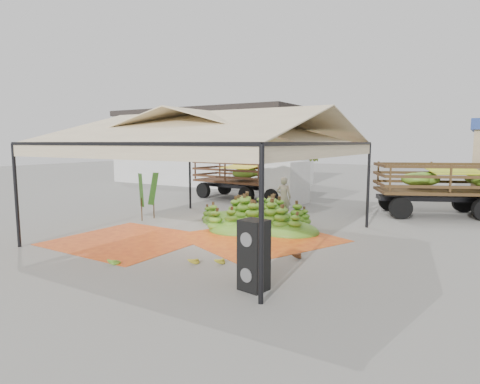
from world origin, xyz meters
The scene contains 17 objects.
ground centered at (0.00, 0.00, 0.00)m, with size 90.00×90.00×0.00m, color slate.
canopy_tent centered at (0.00, 0.00, 3.30)m, with size 8.10×8.10×4.00m.
building_white centered at (-10.00, 14.00, 2.71)m, with size 14.30×6.30×5.40m.
tarp_left centered at (-1.87, -1.79, 0.01)m, with size 4.08×3.89×0.01m, color orange.
tarp_right centered at (1.47, 0.60, 0.01)m, with size 4.07×4.27×0.01m, color orange.
banana_heap centered at (0.67, 2.03, 0.54)m, with size 5.02×4.12×1.08m, color #447217.
hand_yellow_a centered at (1.31, -2.64, 0.11)m, with size 0.46×0.38×0.21m, color gold.
hand_yellow_b centered at (1.86, -2.32, 0.11)m, with size 0.48×0.39×0.22m, color gold.
hand_red_a centered at (3.42, -3.15, 0.09)m, with size 0.38×0.31×0.17m, color #581D14.
hand_red_b centered at (3.32, -0.88, 0.11)m, with size 0.48×0.40×0.22m, color #5E2F15.
hand_green centered at (-0.35, -3.70, 0.10)m, with size 0.42×0.35×0.19m, color #55821B.
hanging_bunches centered at (1.54, -0.84, 2.62)m, with size 4.74×0.24×0.20m.
speaker_stack centered at (3.53, -3.44, 0.74)m, with size 0.61×0.55×1.47m.
banana_leaves centered at (-3.70, 1.14, 0.00)m, with size 0.96×1.36×3.70m, color #2A7820, non-canonical shape.
vendor centered at (0.66, 4.14, 0.83)m, with size 0.61×0.40×1.66m, color gray.
truck_left centered at (-2.85, 7.82, 1.30)m, with size 6.31×2.69×2.11m.
truck_right centered at (6.95, 8.38, 1.38)m, with size 6.86×4.67×2.24m.
Camera 1 is at (7.44, -10.41, 3.03)m, focal length 30.00 mm.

